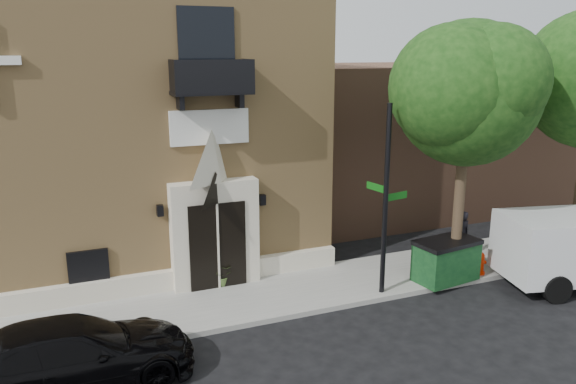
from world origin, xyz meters
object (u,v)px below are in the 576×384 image
dumpster (446,260)px  black_sedan (72,355)px  street_sign (386,200)px  fire_hydrant (480,263)px  pedestrian_near (462,235)px

dumpster → black_sedan: bearing=179.3°
street_sign → fire_hydrant: (3.57, -0.03, -2.42)m
street_sign → fire_hydrant: size_ratio=7.59×
dumpster → pedestrian_near: size_ratio=1.28×
street_sign → dumpster: 3.10m
black_sedan → pedestrian_near: bearing=-79.3°
black_sedan → street_sign: street_sign is taller
black_sedan → street_sign: bearing=-82.5°
dumpster → fire_hydrant: bearing=-9.7°
black_sedan → dumpster: (10.80, 1.41, 0.05)m
fire_hydrant → dumpster: 1.34m
dumpster → pedestrian_near: pedestrian_near is taller
street_sign → pedestrian_near: 4.62m
pedestrian_near → dumpster: bearing=38.6°
black_sedan → street_sign: size_ratio=0.94×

